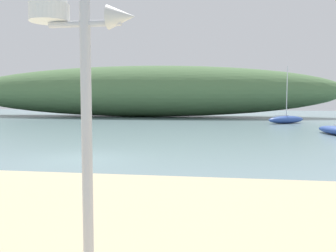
# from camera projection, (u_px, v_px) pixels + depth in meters

# --- Properties ---
(ground_plane) EXTENTS (120.00, 120.00, 0.00)m
(ground_plane) POSITION_uv_depth(u_px,v_px,m) (83.00, 159.00, 14.06)
(ground_plane) COLOR gray
(distant_hill) EXTENTS (49.84, 10.74, 6.44)m
(distant_hill) POSITION_uv_depth(u_px,v_px,m) (141.00, 91.00, 47.05)
(distant_hill) COLOR #517547
(distant_hill) RESTS_ON ground
(mast_structure) EXTENTS (1.20, 0.44, 3.35)m
(mast_structure) POSITION_uv_depth(u_px,v_px,m) (68.00, 45.00, 4.06)
(mast_structure) COLOR silver
(mast_structure) RESTS_ON beach_sand
(sailboat_off_point) EXTENTS (4.12, 3.57, 5.29)m
(sailboat_off_point) POSITION_uv_depth(u_px,v_px,m) (286.00, 119.00, 34.01)
(sailboat_off_point) COLOR #2D4C9E
(sailboat_off_point) RESTS_ON ground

